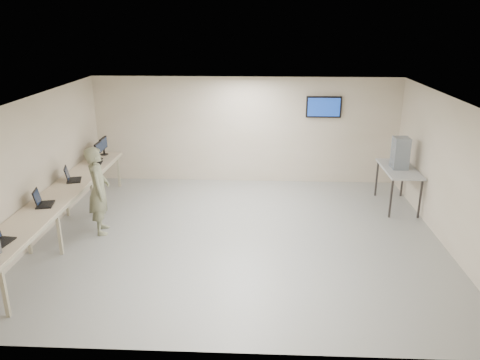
{
  "coord_description": "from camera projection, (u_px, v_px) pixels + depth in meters",
  "views": [
    {
      "loc": [
        0.41,
        -8.59,
        4.19
      ],
      "look_at": [
        0.0,
        0.2,
        1.15
      ],
      "focal_mm": 35.0,
      "sensor_mm": 36.0,
      "label": 1
    }
  ],
  "objects": [
    {
      "name": "laptop_1",
      "position": [
        42.0,
        201.0,
        8.69
      ],
      "size": [
        0.39,
        0.44,
        0.3
      ],
      "rotation": [
        0.0,
        0.0,
        0.22
      ],
      "color": "black",
      "rests_on": "workbench"
    },
    {
      "name": "laptop_2",
      "position": [
        71.0,
        177.0,
        10.02
      ],
      "size": [
        0.42,
        0.46,
        0.31
      ],
      "rotation": [
        0.0,
        0.0,
        0.29
      ],
      "color": "black",
      "rests_on": "workbench"
    },
    {
      "name": "side_table",
      "position": [
        399.0,
        171.0,
        10.77
      ],
      "size": [
        0.73,
        1.57,
        0.94
      ],
      "color": "#A9A9AA",
      "rests_on": "ground"
    },
    {
      "name": "workbench",
      "position": [
        61.0,
        196.0,
        9.39
      ],
      "size": [
        0.76,
        6.0,
        0.9
      ],
      "color": "beige",
      "rests_on": "ground"
    },
    {
      "name": "monitor_near",
      "position": [
        98.0,
        149.0,
        11.5
      ],
      "size": [
        0.19,
        0.42,
        0.42
      ],
      "color": "black",
      "rests_on": "workbench"
    },
    {
      "name": "soldier",
      "position": [
        99.0,
        190.0,
        9.44
      ],
      "size": [
        0.6,
        0.76,
        1.82
      ],
      "primitive_type": "imported",
      "rotation": [
        0.0,
        0.0,
        1.85
      ],
      "color": "#707C5A",
      "rests_on": "ground"
    },
    {
      "name": "monitor_far",
      "position": [
        103.0,
        144.0,
        11.87
      ],
      "size": [
        0.2,
        0.45,
        0.44
      ],
      "color": "black",
      "rests_on": "workbench"
    },
    {
      "name": "storage_bins",
      "position": [
        400.0,
        153.0,
        10.63
      ],
      "size": [
        0.34,
        0.38,
        0.72
      ],
      "color": "#8693A0",
      "rests_on": "side_table"
    },
    {
      "name": "laptop_3",
      "position": [
        95.0,
        161.0,
        11.22
      ],
      "size": [
        0.32,
        0.36,
        0.26
      ],
      "rotation": [
        0.0,
        0.0,
        0.17
      ],
      "color": "black",
      "rests_on": "workbench"
    },
    {
      "name": "room",
      "position": [
        241.0,
        170.0,
        9.09
      ],
      "size": [
        8.01,
        7.01,
        2.81
      ],
      "color": "#949494",
      "rests_on": "ground"
    }
  ]
}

